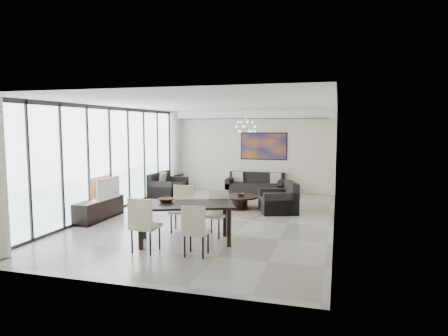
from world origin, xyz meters
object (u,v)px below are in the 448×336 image
(coffee_table, at_px, (240,201))
(tv_console, at_px, (99,209))
(dining_table, at_px, (185,208))
(television, at_px, (105,188))
(sofa_main, at_px, (256,187))

(coffee_table, height_order, tv_console, tv_console)
(dining_table, bearing_deg, television, 153.45)
(television, bearing_deg, dining_table, -115.74)
(television, relative_size, dining_table, 0.45)
(tv_console, bearing_deg, television, 16.77)
(coffee_table, relative_size, sofa_main, 0.53)
(sofa_main, bearing_deg, tv_console, -121.69)
(coffee_table, xyz_separation_m, dining_table, (-0.27, -3.57, 0.51))
(dining_table, bearing_deg, sofa_main, 88.20)
(sofa_main, relative_size, tv_console, 1.21)
(coffee_table, distance_m, tv_console, 3.86)
(television, bearing_deg, tv_console, 107.58)
(sofa_main, xyz_separation_m, television, (-2.90, -4.90, 0.55))
(coffee_table, xyz_separation_m, television, (-2.97, -2.22, 0.59))
(coffee_table, height_order, dining_table, dining_table)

